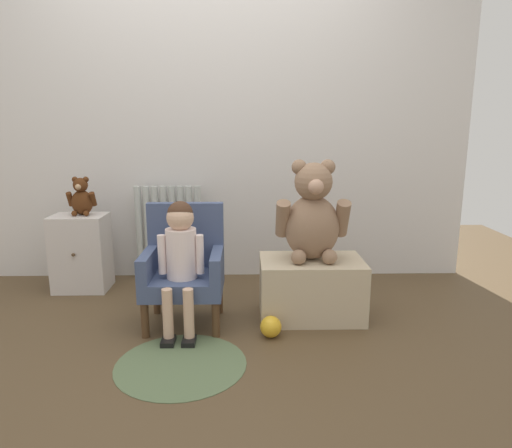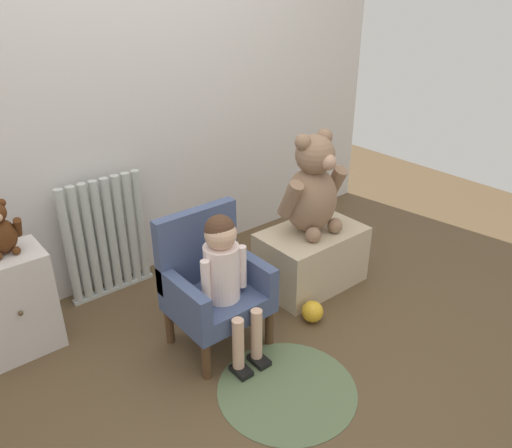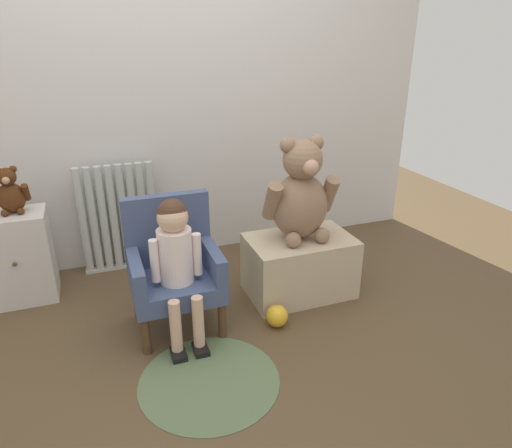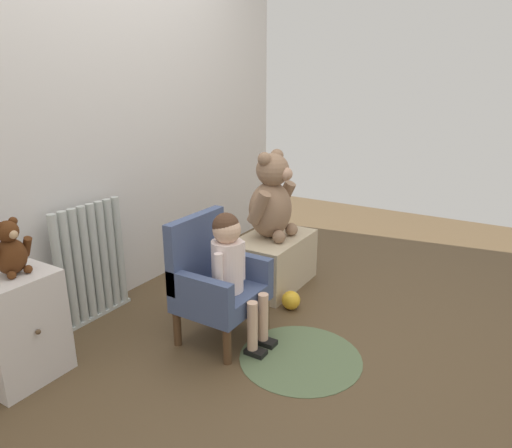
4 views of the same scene
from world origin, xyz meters
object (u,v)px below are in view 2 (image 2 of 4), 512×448
small_dresser (12,304)px  low_bench (311,257)px  child_figure (225,267)px  large_teddy_bear (312,189)px  child_armchair (212,283)px  toy_ball (312,311)px  floor_rug (287,389)px  radiator (107,238)px

small_dresser → low_bench: 1.63m
child_figure → large_teddy_bear: 0.78m
child_armchair → child_figure: child_figure is taller
child_figure → low_bench: size_ratio=1.20×
toy_ball → floor_rug: bearing=-147.3°
low_bench → floor_rug: bearing=-141.4°
child_armchair → toy_ball: size_ratio=5.82×
small_dresser → child_armchair: size_ratio=0.77×
radiator → child_armchair: bearing=-74.3°
small_dresser → child_armchair: (0.79, -0.56, 0.07)m
child_figure → child_armchair: bearing=90.0°
radiator → small_dresser: radiator is taller
child_armchair → toy_ball: 0.61m
large_teddy_bear → radiator: bearing=144.8°
radiator → toy_ball: size_ratio=5.96×
small_dresser → large_teddy_bear: size_ratio=0.90×
low_bench → floor_rug: size_ratio=0.95×
small_dresser → child_figure: size_ratio=0.73×
floor_rug → radiator: bearing=101.3°
small_dresser → floor_rug: bearing=-52.0°
child_figure → toy_ball: bearing=-12.7°
large_teddy_bear → toy_ball: (-0.26, -0.29, -0.56)m
large_teddy_bear → toy_ball: large_teddy_bear is taller
small_dresser → low_bench: size_ratio=0.87×
radiator → large_teddy_bear: 1.20m
small_dresser → low_bench: (1.54, -0.50, -0.09)m
toy_ball → child_armchair: bearing=155.6°
small_dresser → low_bench: bearing=-18.1°
large_teddy_bear → toy_ball: 0.68m
child_armchair → small_dresser: bearing=145.0°
child_figure → floor_rug: 0.62m
low_bench → toy_ball: 0.39m
radiator → child_figure: bearing=-76.2°
child_figure → floor_rug: size_ratio=1.15×
small_dresser → toy_ball: 1.52m
small_dresser → child_figure: (0.79, -0.67, 0.21)m
radiator → small_dresser: size_ratio=1.33×
small_dresser → floor_rug: small_dresser is taller
radiator → toy_ball: bearing=-54.0°
small_dresser → child_figure: bearing=-40.1°
low_bench → floor_rug: 0.92m
child_figure → toy_ball: child_figure is taller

